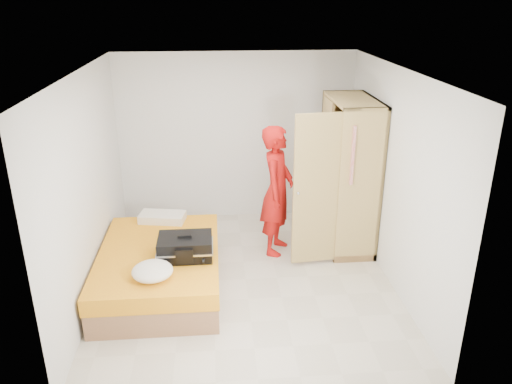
{
  "coord_description": "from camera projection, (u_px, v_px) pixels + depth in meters",
  "views": [
    {
      "loc": [
        -0.34,
        -5.46,
        3.37
      ],
      "look_at": [
        0.17,
        0.47,
        1.0
      ],
      "focal_mm": 35.0,
      "sensor_mm": 36.0,
      "label": 1
    }
  ],
  "objects": [
    {
      "name": "pillow",
      "position": [
        162.0,
        217.0,
        6.75
      ],
      "size": [
        0.64,
        0.41,
        0.11
      ],
      "primitive_type": "cube",
      "rotation": [
        0.0,
        0.0,
        -0.18
      ],
      "color": "white",
      "rests_on": "bed"
    },
    {
      "name": "round_cushion",
      "position": [
        152.0,
        271.0,
        5.38
      ],
      "size": [
        0.45,
        0.45,
        0.17
      ],
      "primitive_type": "ellipsoid",
      "color": "white",
      "rests_on": "bed"
    },
    {
      "name": "room",
      "position": [
        245.0,
        183.0,
        5.84
      ],
      "size": [
        4.0,
        4.02,
        2.6
      ],
      "color": "beige",
      "rests_on": "ground"
    },
    {
      "name": "wardrobe",
      "position": [
        346.0,
        179.0,
        6.86
      ],
      "size": [
        1.17,
        1.24,
        2.1
      ],
      "color": "tan",
      "rests_on": "ground"
    },
    {
      "name": "bed",
      "position": [
        160.0,
        269.0,
        6.07
      ],
      "size": [
        1.42,
        2.02,
        0.5
      ],
      "color": "#996945",
      "rests_on": "ground"
    },
    {
      "name": "suitcase",
      "position": [
        185.0,
        247.0,
        5.81
      ],
      "size": [
        0.64,
        0.49,
        0.28
      ],
      "rotation": [
        0.0,
        0.0,
        0.0
      ],
      "color": "black",
      "rests_on": "bed"
    },
    {
      "name": "person",
      "position": [
        277.0,
        191.0,
        6.72
      ],
      "size": [
        0.63,
        0.76,
        1.79
      ],
      "primitive_type": "imported",
      "rotation": [
        0.0,
        0.0,
        1.22
      ],
      "color": "red",
      "rests_on": "ground"
    }
  ]
}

